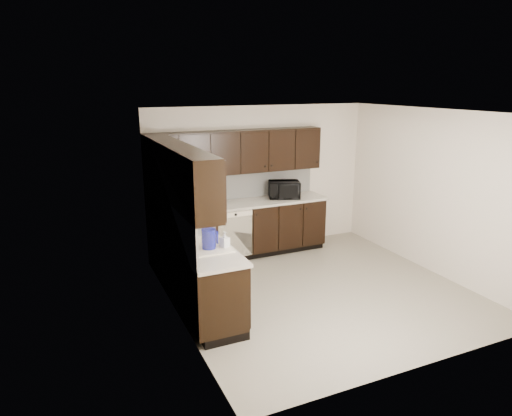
{
  "coord_description": "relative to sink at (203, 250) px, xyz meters",
  "views": [
    {
      "loc": [
        -3.24,
        -5.09,
        2.86
      ],
      "look_at": [
        -0.7,
        0.6,
        1.15
      ],
      "focal_mm": 32.0,
      "sensor_mm": 36.0,
      "label": 1
    }
  ],
  "objects": [
    {
      "name": "floor",
      "position": [
        1.68,
        0.01,
        -0.88
      ],
      "size": [
        4.0,
        4.0,
        0.0
      ],
      "primitive_type": "plane",
      "color": "gray",
      "rests_on": "ground"
    },
    {
      "name": "ceiling",
      "position": [
        1.68,
        0.01,
        1.62
      ],
      "size": [
        4.0,
        4.0,
        0.0
      ],
      "primitive_type": "plane",
      "rotation": [
        3.14,
        0.0,
        0.0
      ],
      "color": "white",
      "rests_on": "wall_back"
    },
    {
      "name": "wall_back",
      "position": [
        1.68,
        2.01,
        0.37
      ],
      "size": [
        4.0,
        0.02,
        2.5
      ],
      "primitive_type": "cube",
      "color": "beige",
      "rests_on": "floor"
    },
    {
      "name": "wall_left",
      "position": [
        -0.32,
        0.01,
        0.37
      ],
      "size": [
        0.02,
        4.0,
        2.5
      ],
      "primitive_type": "cube",
      "color": "beige",
      "rests_on": "floor"
    },
    {
      "name": "wall_right",
      "position": [
        3.68,
        0.01,
        0.37
      ],
      "size": [
        0.02,
        4.0,
        2.5
      ],
      "primitive_type": "cube",
      "color": "beige",
      "rests_on": "floor"
    },
    {
      "name": "wall_front",
      "position": [
        1.68,
        -1.99,
        0.37
      ],
      "size": [
        4.0,
        0.02,
        2.5
      ],
      "primitive_type": "cube",
      "color": "beige",
      "rests_on": "floor"
    },
    {
      "name": "lower_cabinets",
      "position": [
        0.67,
        1.12,
        -0.47
      ],
      "size": [
        3.0,
        2.8,
        0.9
      ],
      "color": "black",
      "rests_on": "floor"
    },
    {
      "name": "countertop",
      "position": [
        0.67,
        1.12,
        0.04
      ],
      "size": [
        3.03,
        2.83,
        0.04
      ],
      "color": "#B7AEA0",
      "rests_on": "lower_cabinets"
    },
    {
      "name": "backsplash",
      "position": [
        0.46,
        1.33,
        0.3
      ],
      "size": [
        3.0,
        2.8,
        0.48
      ],
      "color": "silver",
      "rests_on": "countertop"
    },
    {
      "name": "upper_cabinets",
      "position": [
        0.58,
        1.22,
        0.89
      ],
      "size": [
        3.0,
        2.8,
        0.7
      ],
      "color": "black",
      "rests_on": "wall_back"
    },
    {
      "name": "dishwasher",
      "position": [
        0.98,
        1.42,
        -0.33
      ],
      "size": [
        0.58,
        0.04,
        0.78
      ],
      "color": "beige",
      "rests_on": "lower_cabinets"
    },
    {
      "name": "sink",
      "position": [
        0.0,
        0.0,
        0.0
      ],
      "size": [
        0.54,
        0.82,
        0.42
      ],
      "color": "beige",
      "rests_on": "countertop"
    },
    {
      "name": "microwave",
      "position": [
        2.0,
        1.7,
        0.2
      ],
      "size": [
        0.62,
        0.52,
        0.29
      ],
      "primitive_type": "imported",
      "rotation": [
        0.0,
        0.0,
        -0.36
      ],
      "color": "black",
      "rests_on": "countertop"
    },
    {
      "name": "soap_bottle_a",
      "position": [
        0.2,
        -0.21,
        0.16
      ],
      "size": [
        0.12,
        0.12,
        0.21
      ],
      "primitive_type": "imported",
      "rotation": [
        0.0,
        0.0,
        0.38
      ],
      "color": "gray",
      "rests_on": "countertop"
    },
    {
      "name": "soap_bottle_b",
      "position": [
        -0.11,
        0.64,
        0.18
      ],
      "size": [
        0.1,
        0.1,
        0.25
      ],
      "primitive_type": "imported",
      "rotation": [
        0.0,
        0.0,
        -0.11
      ],
      "color": "gray",
      "rests_on": "countertop"
    },
    {
      "name": "toaster_oven",
      "position": [
        -0.05,
        1.71,
        0.17
      ],
      "size": [
        0.43,
        0.37,
        0.23
      ],
      "primitive_type": "cube",
      "rotation": [
        0.0,
        0.0,
        -0.32
      ],
      "color": "#A9A9AB",
      "rests_on": "countertop"
    },
    {
      "name": "storage_bin",
      "position": [
        0.02,
        0.47,
        0.16
      ],
      "size": [
        0.5,
        0.37,
        0.19
      ],
      "primitive_type": "cube",
      "rotation": [
        0.0,
        0.0,
        0.01
      ],
      "color": "silver",
      "rests_on": "countertop"
    },
    {
      "name": "blue_pitcher",
      "position": [
        0.01,
        -0.18,
        0.19
      ],
      "size": [
        0.19,
        0.19,
        0.26
      ],
      "primitive_type": "cylinder",
      "rotation": [
        0.0,
        0.0,
        0.14
      ],
      "color": "#0F1492",
      "rests_on": "countertop"
    },
    {
      "name": "teal_tumbler",
      "position": [
        0.15,
        1.06,
        0.17
      ],
      "size": [
        0.1,
        0.1,
        0.22
      ],
      "primitive_type": "cylinder",
      "rotation": [
        0.0,
        0.0,
        -0.07
      ],
      "color": "#0D928A",
      "rests_on": "countertop"
    },
    {
      "name": "paper_towel_roll",
      "position": [
        0.11,
        1.31,
        0.23
      ],
      "size": [
        0.17,
        0.17,
        0.33
      ],
      "primitive_type": "cylinder",
      "rotation": [
        0.0,
        0.0,
        0.18
      ],
      "color": "white",
      "rests_on": "countertop"
    }
  ]
}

